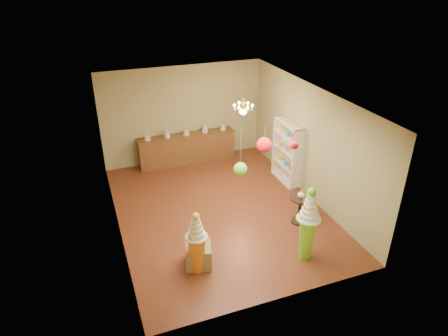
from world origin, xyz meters
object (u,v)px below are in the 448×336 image
object	(u,v)px
pedestal_green	(308,229)
pedestal_orange	(197,248)
round_table	(300,206)
sideboard	(187,148)

from	to	relation	value
pedestal_green	pedestal_orange	xyz separation A→B (m)	(-2.28, 0.41, -0.16)
pedestal_green	round_table	xyz separation A→B (m)	(0.54, 1.19, -0.26)
sideboard	round_table	distance (m)	4.45
sideboard	round_table	size ratio (longest dim) A/B	4.32
pedestal_green	sideboard	bearing A→B (deg)	101.71
pedestal_orange	round_table	world-z (taller)	pedestal_orange
pedestal_green	round_table	bearing A→B (deg)	65.75
pedestal_green	sideboard	size ratio (longest dim) A/B	0.56
round_table	sideboard	bearing A→B (deg)	111.61
pedestal_green	pedestal_orange	distance (m)	2.32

